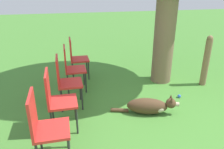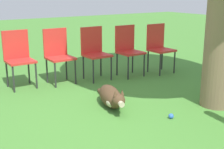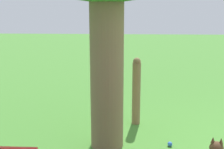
% 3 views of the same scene
% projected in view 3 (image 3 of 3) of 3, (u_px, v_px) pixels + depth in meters
% --- Properties ---
extents(fence_post, '(0.14, 0.14, 1.11)m').
position_uv_depth(fence_post, '(136.00, 91.00, 5.07)').
color(fence_post, '#846647').
rests_on(fence_post, ground_plane).
extents(tennis_ball, '(0.07, 0.07, 0.07)m').
position_uv_depth(tennis_ball, '(170.00, 144.00, 4.38)').
color(tennis_ball, blue).
rests_on(tennis_ball, ground_plane).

